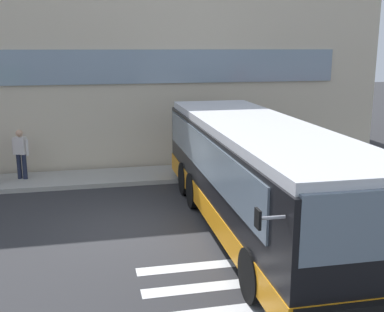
{
  "coord_description": "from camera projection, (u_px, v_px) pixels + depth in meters",
  "views": [
    {
      "loc": [
        -1.0,
        -11.34,
        4.49
      ],
      "look_at": [
        1.79,
        1.36,
        1.5
      ],
      "focal_mm": 44.45,
      "sensor_mm": 36.0,
      "label": 1
    }
  ],
  "objects": [
    {
      "name": "ground_plane",
      "position": [
        134.0,
        229.0,
        12.01
      ],
      "size": [
        80.0,
        90.0,
        0.02
      ],
      "primitive_type": "cube",
      "color": "#2B2B2D",
      "rests_on": "ground"
    },
    {
      "name": "bay_paint_stripes",
      "position": [
        271.0,
        306.0,
        8.43
      ],
      "size": [
        4.4,
        3.96,
        0.01
      ],
      "color": "silver",
      "rests_on": "ground"
    },
    {
      "name": "terminal_building",
      "position": [
        93.0,
        68.0,
        22.12
      ],
      "size": [
        22.56,
        13.8,
        7.1
      ],
      "color": "beige",
      "rests_on": "ground"
    },
    {
      "name": "boarding_curb",
      "position": [
        121.0,
        177.0,
        16.56
      ],
      "size": [
        24.76,
        2.0,
        0.15
      ],
      "primitive_type": "cube",
      "color": "#9E9B93",
      "rests_on": "ground"
    },
    {
      "name": "bus_main_foreground",
      "position": [
        257.0,
        178.0,
        11.7
      ],
      "size": [
        3.17,
        10.5,
        2.7
      ],
      "color": "black",
      "rests_on": "ground"
    },
    {
      "name": "passenger_at_curb_edge",
      "position": [
        21.0,
        152.0,
        15.84
      ],
      "size": [
        0.54,
        0.36,
        1.68
      ],
      "color": "#1E2338",
      "rests_on": "boarding_curb"
    },
    {
      "name": "safety_bollard_yellow",
      "position": [
        192.0,
        171.0,
        15.81
      ],
      "size": [
        0.18,
        0.18,
        0.9
      ],
      "primitive_type": "cylinder",
      "color": "yellow",
      "rests_on": "ground"
    }
  ]
}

